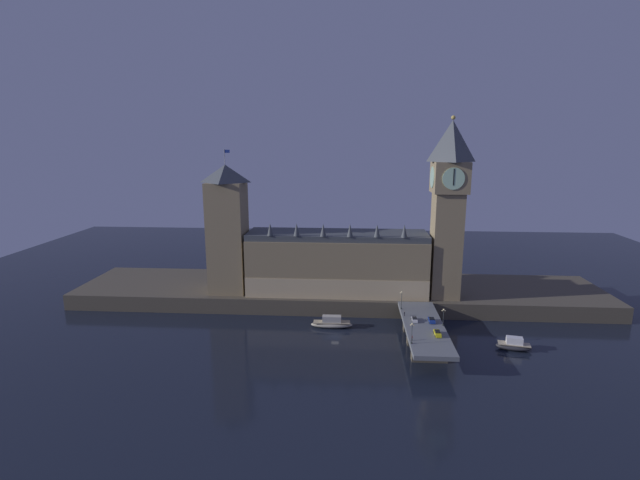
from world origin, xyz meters
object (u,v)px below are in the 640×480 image
boat_upstream (332,323)px  street_lamp_far (402,298)px  car_northbound_lead (414,319)px  pedestrian_near_rail (412,338)px  clock_tower (448,204)px  pedestrian_far_rail (404,313)px  street_lamp_mid (443,315)px  car_southbound_trail (432,320)px  victoria_tower (228,229)px  boat_downstream (514,345)px  car_southbound_lead (437,333)px  street_lamp_near (412,331)px

boat_upstream → street_lamp_far: bearing=4.8°
car_northbound_lead → pedestrian_near_rail: bearing=-100.1°
clock_tower → car_northbound_lead: 48.08m
pedestrian_far_rail → street_lamp_mid: bearing=-34.4°
pedestrian_far_rail → boat_upstream: (-25.65, 4.55, -6.22)m
clock_tower → street_lamp_far: (-18.26, -17.24, -32.05)m
car_southbound_trail → street_lamp_mid: street_lamp_mid is taller
car_northbound_lead → car_southbound_trail: (5.68, -0.56, 0.07)m
pedestrian_near_rail → pedestrian_far_rail: pedestrian_near_rail is taller
victoria_tower → street_lamp_far: (68.26, -18.92, -21.00)m
boat_upstream → boat_downstream: size_ratio=1.29×
car_southbound_trail → clock_tower: bearing=72.2°
pedestrian_near_rail → street_lamp_mid: (11.76, 12.50, 2.82)m
victoria_tower → car_northbound_lead: (71.50, -30.19, -24.63)m
victoria_tower → pedestrian_near_rail: bearing=-33.9°
pedestrian_far_rail → street_lamp_far: size_ratio=0.25×
street_lamp_mid → boat_downstream: 24.65m
car_southbound_lead → victoria_tower: bearing=151.7°
car_northbound_lead → boat_upstream: car_northbound_lead is taller
car_southbound_trail → pedestrian_near_rail: size_ratio=2.55×
street_lamp_near → car_southbound_lead: bearing=37.1°
clock_tower → car_southbound_trail: bearing=-107.8°
car_northbound_lead → car_southbound_lead: size_ratio=0.92×
car_southbound_trail → boat_downstream: 27.21m
clock_tower → victoria_tower: clock_tower is taller
street_lamp_far → car_southbound_trail: bearing=-53.0°
car_southbound_lead → boat_upstream: 40.34m
car_southbound_trail → victoria_tower: bearing=158.3°
boat_downstream → pedestrian_far_rail: bearing=163.8°
pedestrian_near_rail → street_lamp_near: size_ratio=0.26×
victoria_tower → boat_downstream: bearing=-19.0°
car_southbound_lead → car_southbound_trail: (0.00, 10.87, -0.01)m
car_northbound_lead → street_lamp_far: bearing=106.0°
victoria_tower → street_lamp_far: 73.88m
pedestrian_far_rail → street_lamp_far: (-0.40, 6.66, 3.38)m
victoria_tower → pedestrian_far_rail: 77.22m
boat_downstream → clock_tower: bearing=116.2°
car_southbound_lead → street_lamp_far: street_lamp_far is taller
car_southbound_trail → pedestrian_far_rail: (-8.52, 5.17, 0.18)m
clock_tower → street_lamp_near: clock_tower is taller
street_lamp_far → boat_upstream: bearing=-175.2°
pedestrian_far_rail → street_lamp_near: bearing=-91.0°
victoria_tower → car_southbound_lead: bearing=-28.3°
victoria_tower → pedestrian_near_rail: (68.66, -46.14, -24.35)m
boat_upstream → pedestrian_near_rail: bearing=-44.4°
pedestrian_far_rail → boat_downstream: size_ratio=0.14×
car_northbound_lead → boat_downstream: bearing=-9.7°
pedestrian_near_rail → pedestrian_far_rail: size_ratio=1.02×
street_lamp_mid → boat_downstream: (22.83, -1.99, -9.09)m
street_lamp_far → pedestrian_near_rail: bearing=-89.2°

